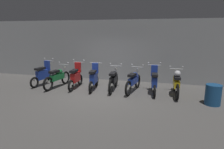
{
  "coord_description": "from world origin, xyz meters",
  "views": [
    {
      "loc": [
        2.5,
        -7.66,
        2.58
      ],
      "look_at": [
        0.41,
        0.49,
        0.75
      ],
      "focal_mm": 31.42,
      "sensor_mm": 36.0,
      "label": 1
    }
  ],
  "objects_px": {
    "motorbike_slot_7": "(176,83)",
    "trash_bin": "(213,95)",
    "motorbike_slot_3": "(94,78)",
    "motorbike_slot_0": "(43,74)",
    "motorbike_slot_2": "(76,77)",
    "motorbike_slot_1": "(58,77)",
    "motorbike_slot_5": "(133,81)",
    "motorbike_slot_6": "(154,81)",
    "motorbike_slot_4": "(114,79)"
  },
  "relations": [
    {
      "from": "motorbike_slot_4",
      "to": "trash_bin",
      "type": "height_order",
      "value": "motorbike_slot_4"
    },
    {
      "from": "motorbike_slot_3",
      "to": "motorbike_slot_6",
      "type": "distance_m",
      "value": 2.69
    },
    {
      "from": "motorbike_slot_4",
      "to": "motorbike_slot_1",
      "type": "bearing_deg",
      "value": -175.45
    },
    {
      "from": "motorbike_slot_5",
      "to": "motorbike_slot_7",
      "type": "bearing_deg",
      "value": -1.95
    },
    {
      "from": "motorbike_slot_4",
      "to": "motorbike_slot_7",
      "type": "relative_size",
      "value": 1.0
    },
    {
      "from": "motorbike_slot_2",
      "to": "motorbike_slot_4",
      "type": "relative_size",
      "value": 0.86
    },
    {
      "from": "motorbike_slot_4",
      "to": "motorbike_slot_5",
      "type": "xyz_separation_m",
      "value": [
        0.9,
        -0.02,
        0.0
      ]
    },
    {
      "from": "motorbike_slot_2",
      "to": "motorbike_slot_0",
      "type": "bearing_deg",
      "value": 176.59
    },
    {
      "from": "motorbike_slot_0",
      "to": "motorbike_slot_7",
      "type": "distance_m",
      "value": 6.26
    },
    {
      "from": "motorbike_slot_7",
      "to": "trash_bin",
      "type": "height_order",
      "value": "motorbike_slot_7"
    },
    {
      "from": "motorbike_slot_1",
      "to": "motorbike_slot_6",
      "type": "height_order",
      "value": "motorbike_slot_6"
    },
    {
      "from": "motorbike_slot_1",
      "to": "motorbike_slot_5",
      "type": "distance_m",
      "value": 3.59
    },
    {
      "from": "motorbike_slot_7",
      "to": "trash_bin",
      "type": "relative_size",
      "value": 2.61
    },
    {
      "from": "motorbike_slot_0",
      "to": "motorbike_slot_5",
      "type": "relative_size",
      "value": 0.86
    },
    {
      "from": "motorbike_slot_0",
      "to": "motorbike_slot_3",
      "type": "height_order",
      "value": "motorbike_slot_0"
    },
    {
      "from": "motorbike_slot_6",
      "to": "trash_bin",
      "type": "height_order",
      "value": "motorbike_slot_6"
    },
    {
      "from": "motorbike_slot_2",
      "to": "motorbike_slot_3",
      "type": "relative_size",
      "value": 1.0
    },
    {
      "from": "motorbike_slot_0",
      "to": "motorbike_slot_7",
      "type": "xyz_separation_m",
      "value": [
        6.26,
        -0.08,
        0.0
      ]
    },
    {
      "from": "motorbike_slot_5",
      "to": "motorbike_slot_6",
      "type": "height_order",
      "value": "motorbike_slot_6"
    },
    {
      "from": "motorbike_slot_5",
      "to": "motorbike_slot_7",
      "type": "relative_size",
      "value": 0.99
    },
    {
      "from": "motorbike_slot_0",
      "to": "motorbike_slot_7",
      "type": "bearing_deg",
      "value": -0.73
    },
    {
      "from": "motorbike_slot_1",
      "to": "motorbike_slot_6",
      "type": "xyz_separation_m",
      "value": [
        4.47,
        0.16,
        0.04
      ]
    },
    {
      "from": "motorbike_slot_0",
      "to": "trash_bin",
      "type": "height_order",
      "value": "motorbike_slot_0"
    },
    {
      "from": "motorbike_slot_6",
      "to": "motorbike_slot_0",
      "type": "bearing_deg",
      "value": 179.47
    },
    {
      "from": "motorbike_slot_2",
      "to": "trash_bin",
      "type": "xyz_separation_m",
      "value": [
        5.7,
        -0.79,
        -0.15
      ]
    },
    {
      "from": "motorbike_slot_2",
      "to": "trash_bin",
      "type": "distance_m",
      "value": 5.76
    },
    {
      "from": "motorbike_slot_2",
      "to": "motorbike_slot_5",
      "type": "height_order",
      "value": "motorbike_slot_2"
    },
    {
      "from": "motorbike_slot_3",
      "to": "motorbike_slot_4",
      "type": "bearing_deg",
      "value": 6.68
    },
    {
      "from": "motorbike_slot_1",
      "to": "trash_bin",
      "type": "height_order",
      "value": "motorbike_slot_1"
    },
    {
      "from": "motorbike_slot_3",
      "to": "motorbike_slot_4",
      "type": "distance_m",
      "value": 0.9
    },
    {
      "from": "motorbike_slot_1",
      "to": "motorbike_slot_3",
      "type": "relative_size",
      "value": 1.16
    },
    {
      "from": "motorbike_slot_2",
      "to": "trash_bin",
      "type": "height_order",
      "value": "motorbike_slot_2"
    },
    {
      "from": "motorbike_slot_6",
      "to": "trash_bin",
      "type": "relative_size",
      "value": 2.25
    },
    {
      "from": "motorbike_slot_3",
      "to": "motorbike_slot_1",
      "type": "bearing_deg",
      "value": -176.53
    },
    {
      "from": "motorbike_slot_2",
      "to": "motorbike_slot_1",
      "type": "bearing_deg",
      "value": -173.21
    },
    {
      "from": "motorbike_slot_1",
      "to": "motorbike_slot_0",
      "type": "bearing_deg",
      "value": 166.63
    },
    {
      "from": "motorbike_slot_3",
      "to": "motorbike_slot_5",
      "type": "xyz_separation_m",
      "value": [
        1.8,
        0.09,
        -0.03
      ]
    },
    {
      "from": "motorbike_slot_3",
      "to": "motorbike_slot_5",
      "type": "distance_m",
      "value": 1.8
    },
    {
      "from": "motorbike_slot_0",
      "to": "motorbike_slot_6",
      "type": "relative_size",
      "value": 0.99
    },
    {
      "from": "motorbike_slot_3",
      "to": "motorbike_slot_0",
      "type": "bearing_deg",
      "value": 177.77
    },
    {
      "from": "motorbike_slot_2",
      "to": "trash_bin",
      "type": "relative_size",
      "value": 2.25
    },
    {
      "from": "motorbike_slot_0",
      "to": "motorbike_slot_2",
      "type": "xyz_separation_m",
      "value": [
        1.78,
        -0.11,
        0.0
      ]
    },
    {
      "from": "motorbike_slot_2",
      "to": "motorbike_slot_3",
      "type": "xyz_separation_m",
      "value": [
        0.89,
        0.0,
        -0.0
      ]
    },
    {
      "from": "motorbike_slot_1",
      "to": "motorbike_slot_2",
      "type": "xyz_separation_m",
      "value": [
        0.89,
        0.11,
        0.04
      ]
    },
    {
      "from": "motorbike_slot_0",
      "to": "motorbike_slot_6",
      "type": "distance_m",
      "value": 5.36
    },
    {
      "from": "motorbike_slot_7",
      "to": "trash_bin",
      "type": "xyz_separation_m",
      "value": [
        1.22,
        -0.82,
        -0.15
      ]
    },
    {
      "from": "motorbike_slot_1",
      "to": "trash_bin",
      "type": "distance_m",
      "value": 6.63
    },
    {
      "from": "motorbike_slot_1",
      "to": "motorbike_slot_4",
      "type": "xyz_separation_m",
      "value": [
        2.68,
        0.21,
        0.0
      ]
    },
    {
      "from": "motorbike_slot_3",
      "to": "motorbike_slot_7",
      "type": "distance_m",
      "value": 3.58
    },
    {
      "from": "motorbike_slot_0",
      "to": "motorbike_slot_2",
      "type": "distance_m",
      "value": 1.78
    }
  ]
}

